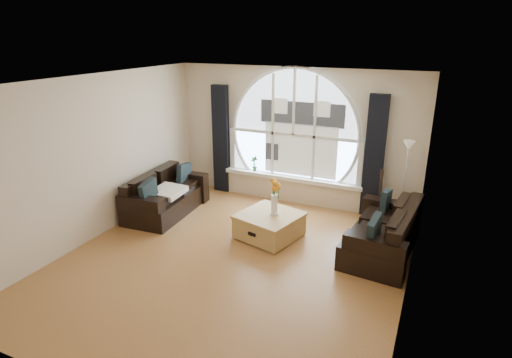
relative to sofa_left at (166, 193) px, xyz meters
name	(u,v)px	position (x,y,z in m)	size (l,w,h in m)	color
ground	(232,261)	(1.99, -1.12, -0.40)	(5.00, 5.50, 0.01)	brown
ceiling	(228,82)	(1.99, -1.12, 2.30)	(5.00, 5.50, 0.01)	silver
wall_back	(294,137)	(1.99, 1.63, 0.95)	(5.00, 0.01, 2.70)	beige
wall_front	(81,275)	(1.99, -3.87, 0.95)	(5.00, 0.01, 2.70)	beige
wall_left	(96,158)	(-0.51, -1.12, 0.95)	(0.01, 5.50, 2.70)	beige
wall_right	(416,207)	(4.49, -1.12, 0.95)	(0.01, 5.50, 2.70)	beige
attic_slope	(399,122)	(4.19, -1.12, 1.95)	(0.92, 5.50, 0.72)	silver
arched_window	(294,123)	(1.99, 1.60, 1.23)	(2.60, 0.06, 2.15)	silver
window_sill	(291,178)	(1.99, 1.53, 0.11)	(2.90, 0.22, 0.08)	white
window_frame	(294,124)	(1.99, 1.57, 1.23)	(2.76, 0.08, 2.15)	white
neighbor_house	(301,130)	(2.14, 1.58, 1.10)	(1.70, 0.02, 1.50)	silver
curtain_left	(221,140)	(0.39, 1.51, 0.75)	(0.35, 0.12, 2.30)	black
curtain_right	(374,157)	(3.59, 1.51, 0.75)	(0.35, 0.12, 2.30)	black
sofa_left	(166,193)	(0.00, 0.00, 0.00)	(0.86, 1.72, 0.77)	black
sofa_right	(382,230)	(4.01, 0.10, 0.00)	(0.88, 1.75, 0.78)	black
coffee_chest	(269,224)	(2.20, -0.13, -0.17)	(0.94, 0.94, 0.46)	tan
throw_blanket	(168,192)	(0.14, -0.13, 0.10)	(0.55, 0.55, 0.10)	silver
vase_flowers	(275,193)	(2.27, -0.10, 0.41)	(0.24, 0.24, 0.70)	white
floor_lamp	(404,186)	(4.18, 1.16, 0.40)	(0.24, 0.24, 1.60)	#B2B2B2
guitar	(380,195)	(3.80, 1.22, 0.13)	(0.36, 0.24, 1.06)	brown
potted_plant	(254,164)	(1.17, 1.53, 0.31)	(0.17, 0.11, 0.32)	#1E6023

